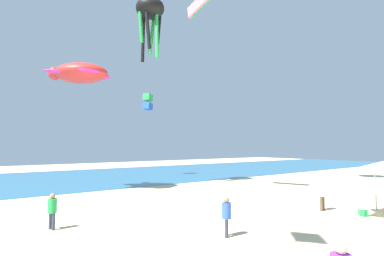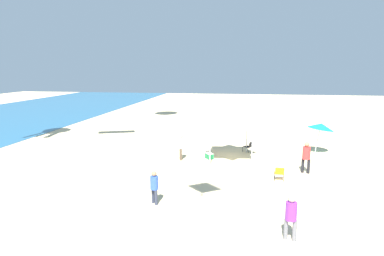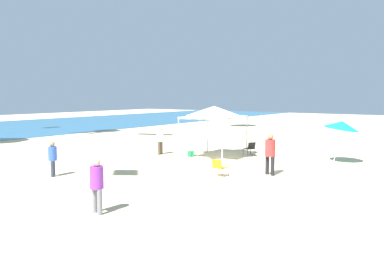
{
  "view_description": "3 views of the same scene",
  "coord_description": "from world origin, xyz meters",
  "px_view_note": "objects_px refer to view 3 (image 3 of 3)",
  "views": [
    {
      "loc": [
        -14.79,
        -3.17,
        3.68
      ],
      "look_at": [
        -0.89,
        15.14,
        5.03
      ],
      "focal_mm": 28.14,
      "sensor_mm": 36.0,
      "label": 1
    },
    {
      "loc": [
        -20.67,
        1.72,
        6.38
      ],
      "look_at": [
        2.53,
        5.47,
        2.09
      ],
      "focal_mm": 31.38,
      "sensor_mm": 36.0,
      "label": 2
    },
    {
      "loc": [
        -16.25,
        -9.16,
        3.66
      ],
      "look_at": [
        2.93,
        4.67,
        1.62
      ],
      "focal_mm": 35.58,
      "sensor_mm": 36.0,
      "label": 3
    }
  ],
  "objects_px": {
    "person_kite_handler": "(160,137)",
    "cooler_box": "(191,153)",
    "beach_umbrella": "(342,125)",
    "folding_chair_facing_ocean": "(219,166)",
    "person_by_tent": "(97,181)",
    "person_watching_sky": "(270,151)",
    "folding_chair_right_of_tent": "(250,148)",
    "canopy_tent": "(214,112)",
    "person_far_stroller": "(53,156)"
  },
  "relations": [
    {
      "from": "person_kite_handler",
      "to": "person_by_tent",
      "type": "bearing_deg",
      "value": -161.31
    },
    {
      "from": "person_kite_handler",
      "to": "folding_chair_facing_ocean",
      "type": "bearing_deg",
      "value": -130.48
    },
    {
      "from": "person_kite_handler",
      "to": "person_watching_sky",
      "type": "height_order",
      "value": "person_watching_sky"
    },
    {
      "from": "person_by_tent",
      "to": "person_watching_sky",
      "type": "xyz_separation_m",
      "value": [
        8.46,
        -1.94,
        0.1
      ]
    },
    {
      "from": "cooler_box",
      "to": "person_by_tent",
      "type": "bearing_deg",
      "value": -158.6
    },
    {
      "from": "folding_chair_facing_ocean",
      "to": "cooler_box",
      "type": "relative_size",
      "value": 1.1
    },
    {
      "from": "canopy_tent",
      "to": "cooler_box",
      "type": "height_order",
      "value": "canopy_tent"
    },
    {
      "from": "beach_umbrella",
      "to": "folding_chair_facing_ocean",
      "type": "bearing_deg",
      "value": 152.36
    },
    {
      "from": "beach_umbrella",
      "to": "person_far_stroller",
      "type": "height_order",
      "value": "beach_umbrella"
    },
    {
      "from": "person_watching_sky",
      "to": "cooler_box",
      "type": "bearing_deg",
      "value": -179.43
    },
    {
      "from": "beach_umbrella",
      "to": "person_watching_sky",
      "type": "bearing_deg",
      "value": 160.2
    },
    {
      "from": "folding_chair_facing_ocean",
      "to": "person_far_stroller",
      "type": "height_order",
      "value": "person_far_stroller"
    },
    {
      "from": "beach_umbrella",
      "to": "person_by_tent",
      "type": "height_order",
      "value": "beach_umbrella"
    },
    {
      "from": "beach_umbrella",
      "to": "folding_chair_facing_ocean",
      "type": "distance_m",
      "value": 7.78
    },
    {
      "from": "person_kite_handler",
      "to": "cooler_box",
      "type": "bearing_deg",
      "value": -85.22
    },
    {
      "from": "cooler_box",
      "to": "person_kite_handler",
      "type": "xyz_separation_m",
      "value": [
        -0.6,
        1.93,
        0.86
      ]
    },
    {
      "from": "canopy_tent",
      "to": "cooler_box",
      "type": "bearing_deg",
      "value": 104.7
    },
    {
      "from": "folding_chair_right_of_tent",
      "to": "person_by_tent",
      "type": "relative_size",
      "value": 0.47
    },
    {
      "from": "cooler_box",
      "to": "beach_umbrella",
      "type": "bearing_deg",
      "value": -70.99
    },
    {
      "from": "person_kite_handler",
      "to": "person_by_tent",
      "type": "distance_m",
      "value": 11.89
    },
    {
      "from": "folding_chair_facing_ocean",
      "to": "person_kite_handler",
      "type": "bearing_deg",
      "value": -26.27
    },
    {
      "from": "person_far_stroller",
      "to": "folding_chair_right_of_tent",
      "type": "bearing_deg",
      "value": 112.25
    },
    {
      "from": "person_watching_sky",
      "to": "person_by_tent",
      "type": "bearing_deg",
      "value": -81.71
    },
    {
      "from": "person_by_tent",
      "to": "person_watching_sky",
      "type": "relative_size",
      "value": 0.91
    },
    {
      "from": "folding_chair_facing_ocean",
      "to": "person_watching_sky",
      "type": "xyz_separation_m",
      "value": [
        1.68,
        -1.71,
        0.65
      ]
    },
    {
      "from": "folding_chair_right_of_tent",
      "to": "person_by_tent",
      "type": "distance_m",
      "value": 13.2
    },
    {
      "from": "canopy_tent",
      "to": "person_by_tent",
      "type": "distance_m",
      "value": 11.61
    },
    {
      "from": "folding_chair_right_of_tent",
      "to": "folding_chair_facing_ocean",
      "type": "bearing_deg",
      "value": 46.37
    },
    {
      "from": "folding_chair_right_of_tent",
      "to": "person_far_stroller",
      "type": "distance_m",
      "value": 11.56
    },
    {
      "from": "cooler_box",
      "to": "folding_chair_facing_ocean",
      "type": "bearing_deg",
      "value": -131.91
    },
    {
      "from": "canopy_tent",
      "to": "person_kite_handler",
      "type": "distance_m",
      "value": 3.83
    },
    {
      "from": "canopy_tent",
      "to": "person_watching_sky",
      "type": "height_order",
      "value": "canopy_tent"
    },
    {
      "from": "person_kite_handler",
      "to": "person_watching_sky",
      "type": "relative_size",
      "value": 0.94
    },
    {
      "from": "folding_chair_right_of_tent",
      "to": "person_far_stroller",
      "type": "xyz_separation_m",
      "value": [
        -10.67,
        4.44,
        0.46
      ]
    },
    {
      "from": "person_far_stroller",
      "to": "person_watching_sky",
      "type": "xyz_separation_m",
      "value": [
        6.01,
        -7.83,
        0.19
      ]
    },
    {
      "from": "canopy_tent",
      "to": "beach_umbrella",
      "type": "height_order",
      "value": "canopy_tent"
    },
    {
      "from": "folding_chair_facing_ocean",
      "to": "beach_umbrella",
      "type": "bearing_deg",
      "value": -115.9
    },
    {
      "from": "cooler_box",
      "to": "person_far_stroller",
      "type": "bearing_deg",
      "value": 168.63
    },
    {
      "from": "folding_chair_facing_ocean",
      "to": "person_watching_sky",
      "type": "height_order",
      "value": "person_watching_sky"
    },
    {
      "from": "folding_chair_right_of_tent",
      "to": "cooler_box",
      "type": "bearing_deg",
      "value": -18.32
    },
    {
      "from": "folding_chair_right_of_tent",
      "to": "cooler_box",
      "type": "height_order",
      "value": "folding_chair_right_of_tent"
    },
    {
      "from": "person_by_tent",
      "to": "folding_chair_right_of_tent",
      "type": "bearing_deg",
      "value": 107.7
    },
    {
      "from": "canopy_tent",
      "to": "person_by_tent",
      "type": "bearing_deg",
      "value": -165.8
    },
    {
      "from": "canopy_tent",
      "to": "person_far_stroller",
      "type": "distance_m",
      "value": 9.39
    },
    {
      "from": "beach_umbrella",
      "to": "person_watching_sky",
      "type": "relative_size",
      "value": 1.28
    },
    {
      "from": "cooler_box",
      "to": "person_by_tent",
      "type": "height_order",
      "value": "person_by_tent"
    },
    {
      "from": "beach_umbrella",
      "to": "person_far_stroller",
      "type": "distance_m",
      "value": 14.74
    },
    {
      "from": "canopy_tent",
      "to": "cooler_box",
      "type": "relative_size",
      "value": 5.11
    },
    {
      "from": "person_far_stroller",
      "to": "beach_umbrella",
      "type": "bearing_deg",
      "value": 93.79
    },
    {
      "from": "person_far_stroller",
      "to": "person_kite_handler",
      "type": "bearing_deg",
      "value": 136.76
    }
  ]
}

